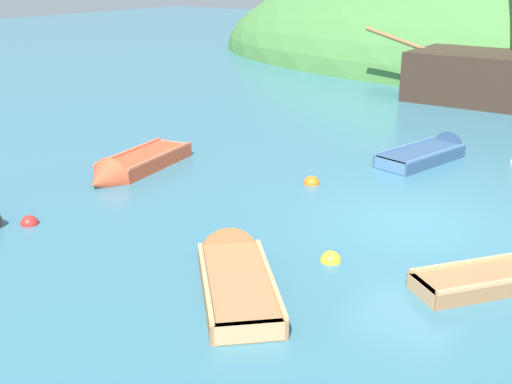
{
  "coord_description": "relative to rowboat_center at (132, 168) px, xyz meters",
  "views": [
    {
      "loc": [
        4.69,
        -12.96,
        5.44
      ],
      "look_at": [
        -3.47,
        -1.17,
        0.37
      ],
      "focal_mm": 44.76,
      "sensor_mm": 36.0,
      "label": 1
    }
  ],
  "objects": [
    {
      "name": "buoy_orange",
      "position": [
        4.63,
        1.99,
        -0.13
      ],
      "size": [
        0.43,
        0.43,
        0.43
      ],
      "primitive_type": "sphere",
      "color": "orange",
      "rests_on": "ground"
    },
    {
      "name": "buoy_red",
      "position": [
        0.84,
        -4.05,
        -0.13
      ],
      "size": [
        0.41,
        0.41,
        0.41
      ],
      "primitive_type": "sphere",
      "color": "red",
      "rests_on": "ground"
    },
    {
      "name": "rowboat_center",
      "position": [
        0.0,
        0.0,
        0.0
      ],
      "size": [
        1.69,
        4.01,
        1.12
      ],
      "rotation": [
        0.0,
        0.0,
        4.86
      ],
      "color": "#C64C2D",
      "rests_on": "ground"
    },
    {
      "name": "rowboat_portside",
      "position": [
        6.41,
        6.13,
        -0.01
      ],
      "size": [
        1.98,
        3.84,
        1.11
      ],
      "rotation": [
        0.0,
        0.0,
        1.33
      ],
      "color": "#335175",
      "rests_on": "ground"
    },
    {
      "name": "ground_plane",
      "position": [
        7.85,
        0.93,
        -0.13
      ],
      "size": [
        120.0,
        120.0,
        0.0
      ],
      "primitive_type": "plane",
      "color": "teal"
    },
    {
      "name": "rowboat_outer_left",
      "position": [
        6.21,
        -3.61,
        -0.01
      ],
      "size": [
        3.41,
        3.53,
        1.15
      ],
      "rotation": [
        0.0,
        0.0,
        2.32
      ],
      "color": "#9E7047",
      "rests_on": "ground"
    },
    {
      "name": "buoy_yellow",
      "position": [
        7.3,
        -1.9,
        -0.13
      ],
      "size": [
        0.41,
        0.41,
        0.41
      ],
      "primitive_type": "sphere",
      "color": "yellow",
      "rests_on": "ground"
    },
    {
      "name": "rowboat_outer_right",
      "position": [
        10.42,
        -0.86,
        -0.04
      ],
      "size": [
        2.75,
        3.22,
        0.89
      ],
      "rotation": [
        0.0,
        0.0,
        0.92
      ],
      "color": "#9E7047",
      "rests_on": "ground"
    }
  ]
}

